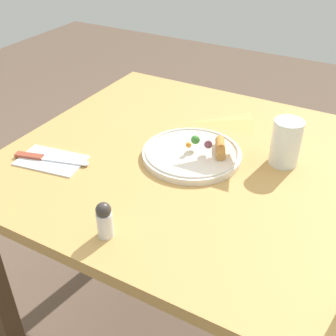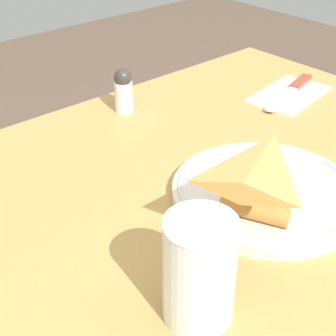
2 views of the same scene
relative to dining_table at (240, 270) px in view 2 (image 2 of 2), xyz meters
name	(u,v)px [view 2 (image 2 of 2)]	position (x,y,z in m)	size (l,w,h in m)	color
dining_table	(240,270)	(0.00, 0.00, 0.00)	(0.99, 0.85, 0.73)	tan
plate_pizza	(267,191)	(-0.04, 0.00, 0.12)	(0.25, 0.25, 0.05)	silver
milk_glass	(199,271)	(0.17, 0.09, 0.17)	(0.07, 0.07, 0.12)	white
napkin_folded	(289,94)	(-0.34, -0.19, 0.11)	(0.18, 0.13, 0.00)	silver
butter_knife	(291,90)	(-0.35, -0.19, 0.11)	(0.20, 0.07, 0.01)	#99422D
pepper_shaker	(124,90)	(-0.06, -0.34, 0.15)	(0.03, 0.03, 0.08)	silver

